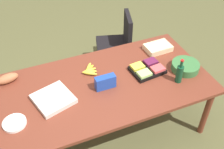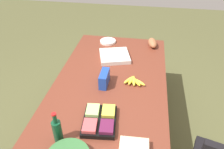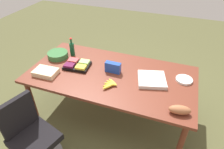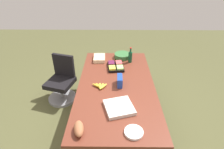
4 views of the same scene
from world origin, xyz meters
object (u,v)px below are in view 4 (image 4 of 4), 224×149
Objects in this scene: chip_bag_blue at (120,81)px; sheet_cake at (99,58)px; conference_table at (116,87)px; paper_plate_stack at (134,132)px; bread_loaf at (79,129)px; banana_bunch at (100,86)px; wine_bottle at (130,57)px; salad_bowl at (122,56)px; fruit_platter at (116,66)px; pizza_box at (119,107)px; office_chair at (62,84)px.

sheet_cake is (0.86, 0.38, -0.04)m from chip_bag_blue.
paper_plate_stack is (-0.98, -0.19, 0.08)m from conference_table.
chip_bag_blue is 1.07m from bread_loaf.
sheet_cake is (0.94, 0.07, 0.01)m from banana_bunch.
wine_bottle is (0.76, -0.27, 0.18)m from conference_table.
bread_loaf is (-0.95, 0.49, -0.02)m from chip_bag_blue.
sheet_cake is 0.47m from salad_bowl.
paper_plate_stack is 0.57× the size of fruit_platter.
sheet_cake is (0.85, 0.33, 0.10)m from conference_table.
banana_bunch is at bearing 148.36° from wine_bottle.
banana_bunch is 0.69× the size of pizza_box.
wine_bottle is at bearing -22.26° from bread_loaf.
chip_bag_blue is (-0.77, 0.22, -0.04)m from wine_bottle.
wine_bottle reaches higher than pizza_box.
banana_bunch is 0.66m from fruit_platter.
chip_bag_blue reaches higher than salad_bowl.
fruit_platter reaches higher than conference_table.
pizza_box is (-1.17, -1.10, 0.44)m from office_chair.
bread_loaf reaches higher than fruit_platter.
paper_plate_stack is 0.74× the size of wine_bottle.
paper_plate_stack is at bearing -168.98° from conference_table.
chip_bag_blue reaches higher than sheet_cake.
sheet_cake is (1.81, -0.11, -0.02)m from bread_loaf.
paper_plate_stack is 1.52m from fruit_platter.
bread_loaf reaches higher than pizza_box.
fruit_platter is (-0.23, 0.28, -0.08)m from wine_bottle.
banana_bunch is at bearing 109.06° from conference_table.
bread_loaf is at bearing 157.74° from wine_bottle.
conference_table is 6.45× the size of pizza_box.
office_chair reaches higher than banana_bunch.
banana_bunch is at bearing 26.46° from paper_plate_stack.
salad_bowl is (0.18, 0.14, -0.07)m from wine_bottle.
sheet_cake is (0.32, 0.32, 0.00)m from fruit_platter.
banana_bunch is 0.56m from pizza_box.
paper_plate_stack is 0.61× the size of pizza_box.
banana_bunch is 0.89m from bread_loaf.
office_chair is 0.91m from sheet_cake.
salad_bowl reaches higher than paper_plate_stack.
conference_table is 7.26× the size of sheet_cake.
conference_table is 10.55× the size of chip_bag_blue.
chip_bag_blue is (0.08, -0.31, 0.05)m from banana_bunch.
sheet_cake is at bearing 44.77° from fruit_platter.
sheet_cake is at bearing -1.83° from pizza_box.
fruit_platter is (0.53, 0.01, 0.09)m from conference_table.
fruit_platter is at bearing 6.58° from chip_bag_blue.
paper_plate_stack is 0.70× the size of salad_bowl.
paper_plate_stack is at bearing -178.19° from salad_bowl.
wine_bottle is at bearing -2.66° from paper_plate_stack.
office_chair is 2.07m from paper_plate_stack.
fruit_platter reaches higher than banana_bunch.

